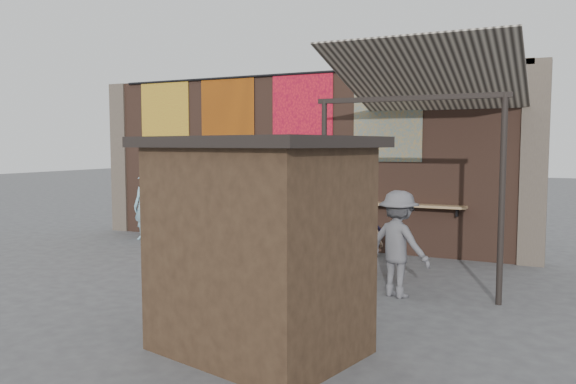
% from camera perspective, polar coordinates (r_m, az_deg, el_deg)
% --- Properties ---
extents(ground, '(70.00, 70.00, 0.00)m').
position_cam_1_polar(ground, '(11.12, -5.35, -7.47)').
color(ground, '#474749').
rests_on(ground, ground).
extents(brick_wall, '(10.00, 0.40, 4.00)m').
position_cam_1_polar(brick_wall, '(13.25, 0.64, 3.26)').
color(brick_wall, brown).
rests_on(brick_wall, ground).
extents(pier_left, '(0.50, 0.50, 4.00)m').
position_cam_1_polar(pier_left, '(16.16, -16.33, 3.35)').
color(pier_left, '#4C4238').
rests_on(pier_left, ground).
extents(pier_right, '(0.50, 0.50, 4.00)m').
position_cam_1_polar(pier_right, '(12.00, 23.76, 2.68)').
color(pier_right, '#4C4238').
rests_on(pier_right, ground).
extents(eating_counter, '(8.00, 0.32, 0.05)m').
position_cam_1_polar(eating_counter, '(12.97, -0.06, -0.76)').
color(eating_counter, '#9E7A51').
rests_on(eating_counter, brick_wall).
extents(shelf_box, '(0.55, 0.28, 0.25)m').
position_cam_1_polar(shelf_box, '(13.21, -2.53, -0.01)').
color(shelf_box, white).
rests_on(shelf_box, eating_counter).
extents(tapestry_redgold, '(1.50, 0.02, 2.00)m').
position_cam_1_polar(tapestry_redgold, '(14.97, -12.40, 7.15)').
color(tapestry_redgold, '#953A15').
rests_on(tapestry_redgold, brick_wall).
extents(tapestry_sun, '(1.50, 0.02, 2.00)m').
position_cam_1_polar(tapestry_sun, '(13.88, -6.17, 7.43)').
color(tapestry_sun, orange).
rests_on(tapestry_sun, brick_wall).
extents(tapestry_orange, '(1.50, 0.02, 2.00)m').
position_cam_1_polar(tapestry_orange, '(12.93, 1.44, 7.65)').
color(tapestry_orange, red).
rests_on(tapestry_orange, brick_wall).
extents(tapestry_multi, '(1.50, 0.02, 2.00)m').
position_cam_1_polar(tapestry_multi, '(12.25, 10.07, 7.73)').
color(tapestry_multi, '#256087').
rests_on(tapestry_multi, brick_wall).
extents(hang_rail, '(9.50, 0.06, 0.06)m').
position_cam_1_polar(hang_rail, '(13.14, 0.21, 11.90)').
color(hang_rail, black).
rests_on(hang_rail, brick_wall).
extents(scooter_stool_0, '(0.35, 0.78, 0.74)m').
position_cam_1_polar(scooter_stool_0, '(14.30, -11.27, -3.27)').
color(scooter_stool_0, navy).
rests_on(scooter_stool_0, ground).
extents(scooter_stool_1, '(0.35, 0.77, 0.73)m').
position_cam_1_polar(scooter_stool_1, '(13.99, -9.41, -3.45)').
color(scooter_stool_1, navy).
rests_on(scooter_stool_1, ground).
extents(scooter_stool_2, '(0.34, 0.76, 0.72)m').
position_cam_1_polar(scooter_stool_2, '(13.65, -7.35, -3.65)').
color(scooter_stool_2, '#10522C').
rests_on(scooter_stool_2, ground).
extents(scooter_stool_3, '(0.32, 0.72, 0.68)m').
position_cam_1_polar(scooter_stool_3, '(13.36, -5.22, -3.89)').
color(scooter_stool_3, '#121944').
rests_on(scooter_stool_3, ground).
extents(scooter_stool_4, '(0.39, 0.87, 0.82)m').
position_cam_1_polar(scooter_stool_4, '(12.97, -2.90, -3.83)').
color(scooter_stool_4, '#AB2E0D').
rests_on(scooter_stool_4, ground).
extents(scooter_stool_5, '(0.37, 0.83, 0.79)m').
position_cam_1_polar(scooter_stool_5, '(12.75, -0.51, -4.05)').
color(scooter_stool_5, '#196642').
rests_on(scooter_stool_5, ground).
extents(scooter_stool_6, '(0.33, 0.74, 0.71)m').
position_cam_1_polar(scooter_stool_6, '(12.56, 1.90, -4.38)').
color(scooter_stool_6, '#972C0D').
rests_on(scooter_stool_6, ground).
extents(scooter_stool_7, '(0.34, 0.75, 0.71)m').
position_cam_1_polar(scooter_stool_7, '(12.24, 4.32, -4.63)').
color(scooter_stool_7, '#0B5119').
rests_on(scooter_stool_7, ground).
extents(diner_left, '(0.63, 0.44, 1.66)m').
position_cam_1_polar(diner_left, '(14.39, -14.35, -1.45)').
color(diner_left, '#87B4C4').
rests_on(diner_left, ground).
extents(diner_right, '(0.91, 0.80, 1.57)m').
position_cam_1_polar(diner_right, '(14.37, -11.96, -1.59)').
color(diner_right, '#322730').
rests_on(diner_right, ground).
extents(shopper_navy, '(1.07, 0.98, 1.75)m').
position_cam_1_polar(shopper_navy, '(9.46, 6.59, -4.25)').
color(shopper_navy, '#1C1530').
rests_on(shopper_navy, ground).
extents(shopper_grey, '(1.22, 0.96, 1.66)m').
position_cam_1_polar(shopper_grey, '(8.90, 11.16, -5.19)').
color(shopper_grey, slate).
rests_on(shopper_grey, ground).
extents(shopper_tan, '(0.94, 0.93, 1.64)m').
position_cam_1_polar(shopper_tan, '(10.24, 7.34, -3.88)').
color(shopper_tan, '#8E735A').
rests_on(shopper_tan, ground).
extents(market_stall, '(2.47, 2.06, 2.33)m').
position_cam_1_polar(market_stall, '(6.40, -3.05, -5.96)').
color(market_stall, black).
rests_on(market_stall, ground).
extents(stall_roof, '(2.77, 2.36, 0.12)m').
position_cam_1_polar(stall_roof, '(6.29, -3.10, 5.09)').
color(stall_roof, black).
rests_on(stall_roof, market_stall).
extents(stall_sign, '(1.18, 0.31, 0.50)m').
position_cam_1_polar(stall_sign, '(6.97, 1.55, -0.71)').
color(stall_sign, gold).
rests_on(stall_sign, market_stall).
extents(stall_shelf, '(1.76, 0.51, 0.06)m').
position_cam_1_polar(stall_shelf, '(7.10, 1.54, -7.48)').
color(stall_shelf, '#473321').
rests_on(stall_shelf, market_stall).
extents(awning_canvas, '(3.20, 3.28, 0.97)m').
position_cam_1_polar(awning_canvas, '(10.48, 14.17, 11.18)').
color(awning_canvas, beige).
rests_on(awning_canvas, brick_wall).
extents(awning_ledger, '(3.30, 0.08, 0.12)m').
position_cam_1_polar(awning_ledger, '(12.07, 15.77, 12.20)').
color(awning_ledger, '#33261C').
rests_on(awning_ledger, brick_wall).
extents(awning_header, '(3.00, 0.08, 0.08)m').
position_cam_1_polar(awning_header, '(8.97, 12.14, 9.30)').
color(awning_header, black).
rests_on(awning_header, awning_post_left).
extents(awning_post_left, '(0.09, 0.09, 3.10)m').
position_cam_1_polar(awning_post_left, '(9.41, 3.67, -0.14)').
color(awning_post_left, black).
rests_on(awning_post_left, ground).
extents(awning_post_right, '(0.09, 0.09, 3.10)m').
position_cam_1_polar(awning_post_right, '(8.76, 20.90, -0.83)').
color(awning_post_right, black).
rests_on(awning_post_right, ground).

